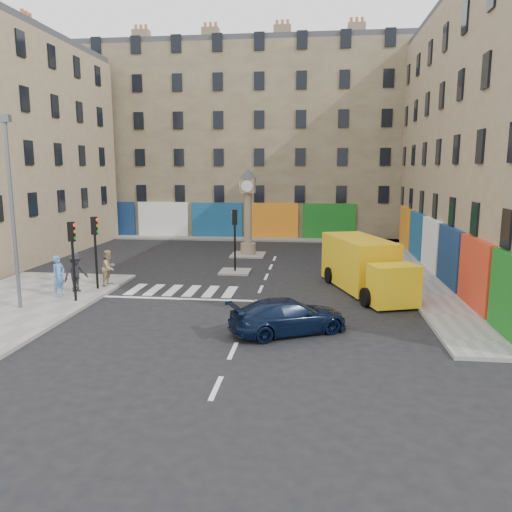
% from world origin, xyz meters
% --- Properties ---
extents(ground, '(120.00, 120.00, 0.00)m').
position_xyz_m(ground, '(0.00, 0.00, 0.00)').
color(ground, black).
rests_on(ground, ground).
extents(sidewalk_right, '(2.60, 30.00, 0.15)m').
position_xyz_m(sidewalk_right, '(8.70, 10.00, 0.07)').
color(sidewalk_right, gray).
rests_on(sidewalk_right, ground).
extents(sidewalk_far, '(32.00, 2.40, 0.15)m').
position_xyz_m(sidewalk_far, '(-4.00, 22.20, 0.07)').
color(sidewalk_far, gray).
rests_on(sidewalk_far, ground).
extents(island_near, '(1.80, 1.80, 0.12)m').
position_xyz_m(island_near, '(-2.00, 8.00, 0.06)').
color(island_near, gray).
rests_on(island_near, ground).
extents(island_far, '(2.40, 2.40, 0.12)m').
position_xyz_m(island_far, '(-2.00, 14.00, 0.06)').
color(island_far, gray).
rests_on(island_far, ground).
extents(building_far, '(32.00, 10.00, 17.00)m').
position_xyz_m(building_far, '(-4.00, 28.00, 8.50)').
color(building_far, '#8B7E5C').
rests_on(building_far, ground).
extents(building_left, '(8.00, 20.00, 15.00)m').
position_xyz_m(building_left, '(-19.00, 12.00, 7.50)').
color(building_left, '#998564').
rests_on(building_left, ground).
extents(traffic_light_left_near, '(0.28, 0.22, 3.70)m').
position_xyz_m(traffic_light_left_near, '(-8.30, 0.20, 2.62)').
color(traffic_light_left_near, black).
rests_on(traffic_light_left_near, sidewalk_left).
extents(traffic_light_left_far, '(0.28, 0.22, 3.70)m').
position_xyz_m(traffic_light_left_far, '(-8.30, 2.60, 2.62)').
color(traffic_light_left_far, black).
rests_on(traffic_light_left_far, sidewalk_left).
extents(traffic_light_island, '(0.28, 0.22, 3.70)m').
position_xyz_m(traffic_light_island, '(-2.00, 8.00, 2.59)').
color(traffic_light_island, black).
rests_on(traffic_light_island, island_near).
extents(lamp_post, '(0.50, 0.25, 8.30)m').
position_xyz_m(lamp_post, '(-10.20, -1.20, 4.79)').
color(lamp_post, '#595B60').
rests_on(lamp_post, sidewalk_left).
extents(clock_pillar, '(1.20, 1.20, 6.10)m').
position_xyz_m(clock_pillar, '(-2.00, 14.00, 3.55)').
color(clock_pillar, '#998564').
rests_on(clock_pillar, island_far).
extents(navy_sedan, '(4.96, 3.80, 1.34)m').
position_xyz_m(navy_sedan, '(1.80, -2.83, 0.67)').
color(navy_sedan, black).
rests_on(navy_sedan, ground).
extents(yellow_van, '(4.35, 7.64, 2.67)m').
position_xyz_m(yellow_van, '(5.30, 4.26, 1.32)').
color(yellow_van, yellow).
rests_on(yellow_van, ground).
extents(pedestrian_blue, '(0.67, 0.83, 1.97)m').
position_xyz_m(pedestrian_blue, '(-9.49, 0.99, 1.14)').
color(pedestrian_blue, '#5789C6').
rests_on(pedestrian_blue, sidewalk_left).
extents(pedestrian_tan, '(0.88, 1.04, 1.88)m').
position_xyz_m(pedestrian_tan, '(-8.00, 3.43, 1.09)').
color(pedestrian_tan, tan).
rests_on(pedestrian_tan, sidewalk_left).
extents(pedestrian_dark, '(1.29, 1.46, 1.97)m').
position_xyz_m(pedestrian_dark, '(-9.04, 1.81, 1.13)').
color(pedestrian_dark, black).
rests_on(pedestrian_dark, sidewalk_left).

